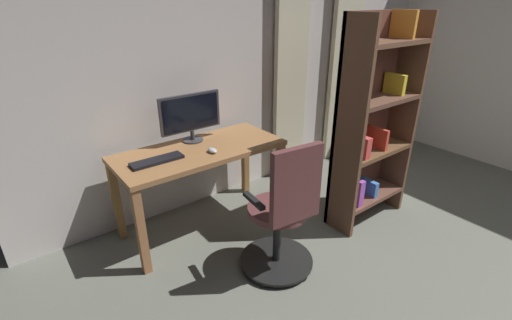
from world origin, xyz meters
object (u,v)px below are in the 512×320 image
computer_mouse (212,150)px  computer_monitor (191,115)px  computer_keyboard (157,161)px  bookshelf (371,125)px  desk (200,160)px  office_chair (283,216)px

computer_mouse → computer_monitor: bearing=-90.1°
computer_keyboard → bookshelf: 1.79m
desk → computer_mouse: bearing=105.9°
office_chair → computer_mouse: 0.80m
computer_monitor → computer_mouse: computer_monitor is taller
computer_monitor → computer_mouse: bearing=89.9°
computer_monitor → bookshelf: bearing=142.8°
office_chair → computer_mouse: (0.12, -0.73, 0.29)m
office_chair → computer_monitor: computer_monitor is taller
desk → bookshelf: size_ratio=0.77×
desk → computer_keyboard: size_ratio=3.47×
computer_keyboard → computer_mouse: 0.44m
computer_keyboard → computer_mouse: (-0.43, 0.10, 0.01)m
office_chair → computer_monitor: bearing=103.4°
desk → computer_keyboard: 0.41m
desk → computer_monitor: size_ratio=2.52×
office_chair → bookshelf: 1.18m
computer_mouse → bookshelf: bookshelf is taller
office_chair → computer_mouse: bearing=106.3°
office_chair → computer_monitor: (0.12, -1.06, 0.51)m
computer_keyboard → computer_mouse: bearing=167.0°
bookshelf → desk: bearing=-30.3°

